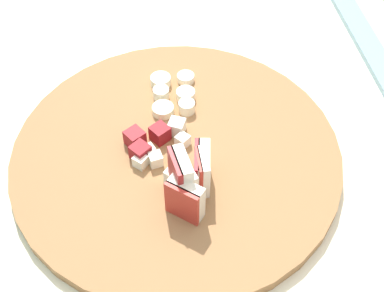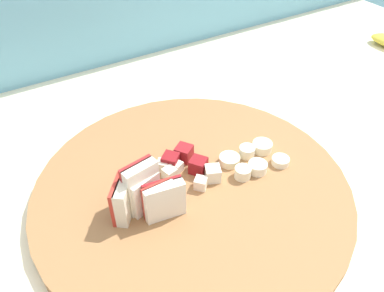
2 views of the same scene
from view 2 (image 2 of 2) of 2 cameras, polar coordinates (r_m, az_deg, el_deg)
tile_backsplash at (r=0.96m, az=-8.37°, el=2.98°), size 2.40×0.04×1.35m
cutting_board at (r=0.52m, az=-0.01°, el=-6.49°), size 0.42×0.42×0.02m
apple_wedge_fan at (r=0.46m, az=-6.95°, el=-7.29°), size 0.09×0.06×0.07m
apple_dice_pile at (r=0.52m, az=-1.46°, el=-3.42°), size 0.11×0.09×0.02m
banana_slice_rows at (r=0.54m, az=8.99°, el=-1.91°), size 0.09×0.07×0.02m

